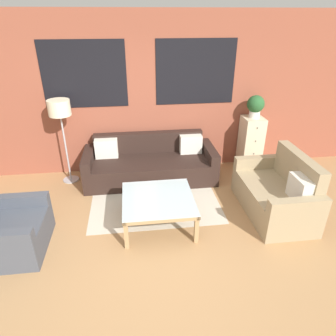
% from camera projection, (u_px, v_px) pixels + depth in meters
% --- Properties ---
extents(ground_plane, '(16.00, 16.00, 0.00)m').
position_uv_depth(ground_plane, '(156.00, 252.00, 3.81)').
color(ground_plane, '#AD7F51').
extents(wall_back_brick, '(8.40, 0.09, 2.80)m').
position_uv_depth(wall_back_brick, '(142.00, 96.00, 5.32)').
color(wall_back_brick, brown).
rests_on(wall_back_brick, ground_plane).
extents(rug, '(2.03, 1.52, 0.00)m').
position_uv_depth(rug, '(155.00, 200.00, 4.87)').
color(rug, beige).
rests_on(rug, ground_plane).
extents(couch_dark, '(2.31, 0.88, 0.78)m').
position_uv_depth(couch_dark, '(150.00, 164.00, 5.42)').
color(couch_dark, black).
rests_on(couch_dark, ground_plane).
extents(settee_vintage, '(0.80, 1.43, 0.92)m').
position_uv_depth(settee_vintage, '(277.00, 194.00, 4.47)').
color(settee_vintage, tan).
rests_on(settee_vintage, ground_plane).
extents(armchair_corner, '(0.80, 0.92, 0.84)m').
position_uv_depth(armchair_corner, '(8.00, 231.00, 3.74)').
color(armchair_corner, '#474C56').
rests_on(armchair_corner, ground_plane).
extents(coffee_table, '(0.98, 0.98, 0.44)m').
position_uv_depth(coffee_table, '(158.00, 201.00, 4.17)').
color(coffee_table, silver).
rests_on(coffee_table, ground_plane).
extents(floor_lamp, '(0.36, 0.36, 1.48)m').
position_uv_depth(floor_lamp, '(60.00, 112.00, 4.89)').
color(floor_lamp, '#B2B2B7').
rests_on(floor_lamp, ground_plane).
extents(drawer_cabinet, '(0.37, 0.43, 1.01)m').
position_uv_depth(drawer_cabinet, '(250.00, 143.00, 5.71)').
color(drawer_cabinet, beige).
rests_on(drawer_cabinet, ground_plane).
extents(potted_plant, '(0.31, 0.31, 0.41)m').
position_uv_depth(potted_plant, '(256.00, 105.00, 5.38)').
color(potted_plant, silver).
rests_on(potted_plant, drawer_cabinet).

